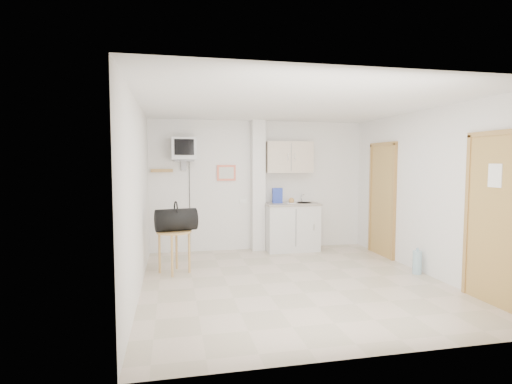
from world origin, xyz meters
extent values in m
plane|color=beige|center=(0.00, 0.00, 0.00)|extent=(4.50, 4.50, 0.00)
cube|color=white|center=(0.00, 2.25, 1.25)|extent=(4.20, 0.04, 2.50)
cube|color=white|center=(0.00, -2.25, 1.25)|extent=(4.20, 0.04, 2.50)
cube|color=white|center=(-2.10, 0.00, 1.25)|extent=(0.04, 4.50, 2.50)
cube|color=white|center=(2.10, 0.00, 1.25)|extent=(0.04, 4.50, 2.50)
cube|color=white|center=(0.00, 0.00, 2.50)|extent=(4.20, 4.50, 0.04)
cube|color=white|center=(-0.05, 2.14, 1.25)|extent=(0.25, 0.22, 2.50)
cube|color=#EC6F55|center=(-0.65, 2.23, 1.50)|extent=(0.36, 0.03, 0.30)
cube|color=silver|center=(-0.65, 2.22, 1.50)|extent=(0.28, 0.01, 0.22)
cube|color=tan|center=(-1.85, 2.22, 1.55)|extent=(0.40, 0.05, 0.06)
cube|color=white|center=(-0.32, 2.24, 0.95)|extent=(0.15, 0.02, 0.08)
cylinder|color=tan|center=(-2.00, 2.16, 1.54)|extent=(0.02, 0.08, 0.02)
cylinder|color=tan|center=(-1.85, 2.16, 1.54)|extent=(0.02, 0.08, 0.02)
cylinder|color=tan|center=(-1.70, 2.16, 1.54)|extent=(0.02, 0.08, 0.02)
cube|color=olive|center=(2.08, 1.25, 1.00)|extent=(0.04, 0.75, 2.00)
cube|color=brown|center=(2.07, 1.25, 1.00)|extent=(0.06, 0.87, 2.06)
cube|color=olive|center=(2.08, -1.35, 1.01)|extent=(0.04, 0.82, 2.02)
cube|color=brown|center=(2.07, -1.35, 1.01)|extent=(0.06, 0.94, 2.08)
cube|color=white|center=(2.05, -1.35, 1.55)|extent=(0.01, 0.20, 0.28)
cube|color=silver|center=(0.58, 1.98, 0.44)|extent=(1.00, 0.55, 0.88)
cube|color=gray|center=(0.58, 1.98, 0.90)|extent=(1.03, 0.58, 0.04)
cylinder|color=#B7B7BA|center=(0.83, 1.98, 0.90)|extent=(0.30, 0.30, 0.05)
cylinder|color=#B7B7BA|center=(0.83, 2.12, 1.00)|extent=(0.02, 0.02, 0.16)
cylinder|color=#B7B7BA|center=(0.83, 2.06, 1.07)|extent=(0.02, 0.13, 0.02)
cube|color=beige|center=(0.55, 2.09, 1.80)|extent=(0.90, 0.32, 0.60)
cube|color=#283EAD|center=(0.31, 2.02, 1.06)|extent=(0.19, 0.07, 0.29)
cylinder|color=white|center=(0.56, 1.92, 0.93)|extent=(0.22, 0.22, 0.01)
sphere|color=tan|center=(0.56, 1.92, 0.97)|extent=(0.11, 0.11, 0.11)
cube|color=slate|center=(-1.45, 2.09, 1.73)|extent=(0.36, 0.32, 0.02)
cube|color=slate|center=(-1.45, 2.22, 1.65)|extent=(0.10, 0.06, 0.20)
cube|color=silver|center=(-1.45, 2.02, 1.95)|extent=(0.44, 0.42, 0.40)
cube|color=black|center=(-1.45, 1.80, 1.97)|extent=(0.34, 0.02, 0.28)
cylinder|color=black|center=(-1.35, 2.23, 0.86)|extent=(0.01, 0.01, 1.73)
cylinder|color=tan|center=(-1.65, 0.83, 0.64)|extent=(0.53, 0.53, 0.03)
cylinder|color=tan|center=(-1.43, 0.79, 0.31)|extent=(0.04, 0.04, 0.63)
cylinder|color=tan|center=(-1.61, 1.05, 0.31)|extent=(0.04, 0.04, 0.63)
cylinder|color=tan|center=(-1.87, 0.86, 0.31)|extent=(0.04, 0.04, 0.63)
cylinder|color=tan|center=(-1.69, 0.60, 0.31)|extent=(0.04, 0.04, 0.63)
cylinder|color=black|center=(-1.62, 0.81, 0.83)|extent=(0.66, 0.45, 0.34)
torus|color=black|center=(-1.62, 0.81, 0.99)|extent=(0.07, 0.25, 0.25)
cylinder|color=#90B8C9|center=(1.98, 0.00, 0.18)|extent=(0.13, 0.13, 0.36)
cylinder|color=#90B8C9|center=(1.98, 0.00, 0.38)|extent=(0.04, 0.04, 0.04)
camera|label=1|loc=(-1.66, -5.35, 1.71)|focal=28.00mm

